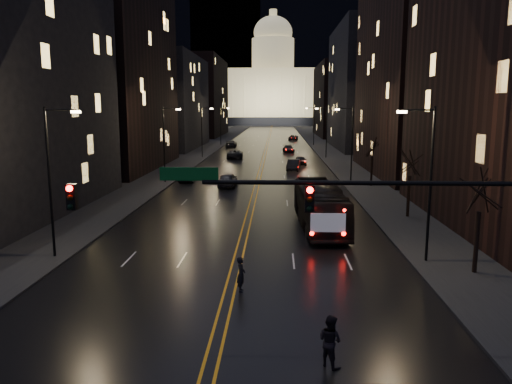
# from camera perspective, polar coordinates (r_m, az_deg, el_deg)

# --- Properties ---
(ground) EXTENTS (900.00, 900.00, 0.00)m
(ground) POSITION_cam_1_polar(r_m,az_deg,el_deg) (20.51, -4.38, -16.25)
(ground) COLOR black
(ground) RESTS_ON ground
(road) EXTENTS (20.00, 320.00, 0.02)m
(road) POSITION_cam_1_polar(r_m,az_deg,el_deg) (148.60, 1.50, 6.22)
(road) COLOR black
(road) RESTS_ON ground
(sidewalk_left) EXTENTS (8.00, 320.00, 0.16)m
(sidewalk_left) POSITION_cam_1_polar(r_m,az_deg,el_deg) (149.47, -3.91, 6.25)
(sidewalk_left) COLOR black
(sidewalk_left) RESTS_ON ground
(sidewalk_right) EXTENTS (8.00, 320.00, 0.16)m
(sidewalk_right) POSITION_cam_1_polar(r_m,az_deg,el_deg) (149.04, 6.92, 6.19)
(sidewalk_right) COLOR black
(sidewalk_right) RESTS_ON ground
(center_line) EXTENTS (0.62, 320.00, 0.01)m
(center_line) POSITION_cam_1_polar(r_m,az_deg,el_deg) (148.60, 1.50, 6.23)
(center_line) COLOR orange
(center_line) RESTS_ON road
(building_left_mid) EXTENTS (12.00, 30.00, 28.00)m
(building_left_mid) POSITION_cam_1_polar(r_m,az_deg,el_deg) (76.13, -15.85, 13.11)
(building_left_mid) COLOR black
(building_left_mid) RESTS_ON ground
(building_left_far) EXTENTS (12.00, 34.00, 20.00)m
(building_left_far) POSITION_cam_1_polar(r_m,az_deg,el_deg) (112.74, -9.69, 10.07)
(building_left_far) COLOR black
(building_left_far) RESTS_ON ground
(building_left_dist) EXTENTS (12.00, 40.00, 24.00)m
(building_left_dist) POSITION_cam_1_polar(r_m,az_deg,el_deg) (160.04, -6.10, 10.71)
(building_left_dist) COLOR black
(building_left_dist) RESTS_ON ground
(building_right_tall) EXTENTS (12.00, 30.00, 38.00)m
(building_right_tall) POSITION_cam_1_polar(r_m,az_deg,el_deg) (71.54, 18.38, 17.27)
(building_right_tall) COLOR black
(building_right_tall) RESTS_ON ground
(building_right_mid) EXTENTS (12.00, 34.00, 26.00)m
(building_right_mid) POSITION_cam_1_polar(r_m,az_deg,el_deg) (111.97, 12.25, 11.53)
(building_right_mid) COLOR black
(building_right_mid) RESTS_ON ground
(building_right_dist) EXTENTS (12.00, 40.00, 22.00)m
(building_right_dist) POSITION_cam_1_polar(r_m,az_deg,el_deg) (159.43, 9.27, 10.29)
(building_right_dist) COLOR black
(building_right_dist) RESTS_ON ground
(mountain_ridge) EXTENTS (520.00, 60.00, 130.00)m
(mountain_ridge) POSITION_cam_1_polar(r_m,az_deg,el_deg) (404.00, 8.08, 17.56)
(mountain_ridge) COLOR black
(mountain_ridge) RESTS_ON ground
(capitol) EXTENTS (90.00, 50.00, 58.50)m
(capitol) POSITION_cam_1_polar(r_m,az_deg,el_deg) (268.45, 1.92, 11.42)
(capitol) COLOR black
(capitol) RESTS_ON ground
(traffic_signal) EXTENTS (17.29, 0.45, 7.00)m
(traffic_signal) POSITION_cam_1_polar(r_m,az_deg,el_deg) (19.06, 13.35, -2.26)
(traffic_signal) COLOR black
(traffic_signal) RESTS_ON ground
(streetlamp_right_near) EXTENTS (2.13, 0.25, 9.00)m
(streetlamp_right_near) POSITION_cam_1_polar(r_m,az_deg,el_deg) (29.83, 19.01, 1.68)
(streetlamp_right_near) COLOR black
(streetlamp_right_near) RESTS_ON ground
(streetlamp_left_near) EXTENTS (2.13, 0.25, 9.00)m
(streetlamp_left_near) POSITION_cam_1_polar(r_m,az_deg,el_deg) (31.43, -22.25, 1.87)
(streetlamp_left_near) COLOR black
(streetlamp_left_near) RESTS_ON ground
(streetlamp_right_mid) EXTENTS (2.13, 0.25, 9.00)m
(streetlamp_right_mid) POSITION_cam_1_polar(r_m,az_deg,el_deg) (59.06, 10.74, 5.75)
(streetlamp_right_mid) COLOR black
(streetlamp_right_mid) RESTS_ON ground
(streetlamp_left_mid) EXTENTS (2.13, 0.25, 9.00)m
(streetlamp_left_mid) POSITION_cam_1_polar(r_m,az_deg,el_deg) (59.89, -10.30, 5.81)
(streetlamp_left_mid) COLOR black
(streetlamp_left_mid) RESTS_ON ground
(streetlamp_right_far) EXTENTS (2.13, 0.25, 9.00)m
(streetlamp_right_far) POSITION_cam_1_polar(r_m,az_deg,el_deg) (88.81, 7.95, 7.08)
(streetlamp_right_far) COLOR black
(streetlamp_right_far) RESTS_ON ground
(streetlamp_left_far) EXTENTS (2.13, 0.25, 9.00)m
(streetlamp_left_far) POSITION_cam_1_polar(r_m,az_deg,el_deg) (89.36, -6.10, 7.14)
(streetlamp_left_far) COLOR black
(streetlamp_left_far) RESTS_ON ground
(streetlamp_right_dist) EXTENTS (2.13, 0.25, 9.00)m
(streetlamp_right_dist) POSITION_cam_1_polar(r_m,az_deg,el_deg) (118.68, 6.56, 7.74)
(streetlamp_right_dist) COLOR black
(streetlamp_right_dist) RESTS_ON ground
(streetlamp_left_dist) EXTENTS (2.13, 0.25, 9.00)m
(streetlamp_left_dist) POSITION_cam_1_polar(r_m,az_deg,el_deg) (119.10, -3.97, 7.79)
(streetlamp_left_dist) COLOR black
(streetlamp_left_dist) RESTS_ON ground
(tree_right_near) EXTENTS (2.40, 2.40, 6.65)m
(tree_right_near) POSITION_cam_1_polar(r_m,az_deg,el_deg) (28.76, 24.25, -0.05)
(tree_right_near) COLOR black
(tree_right_near) RESTS_ON ground
(tree_right_mid) EXTENTS (2.40, 2.40, 6.65)m
(tree_right_mid) POSITION_cam_1_polar(r_m,az_deg,el_deg) (41.95, 17.21, 3.18)
(tree_right_mid) COLOR black
(tree_right_mid) RESTS_ON ground
(tree_right_far) EXTENTS (2.40, 2.40, 6.65)m
(tree_right_far) POSITION_cam_1_polar(r_m,az_deg,el_deg) (57.50, 13.17, 5.00)
(tree_right_far) COLOR black
(tree_right_far) RESTS_ON ground
(bus) EXTENTS (3.41, 11.96, 3.29)m
(bus) POSITION_cam_1_polar(r_m,az_deg,el_deg) (37.54, 7.31, -1.64)
(bus) COLOR black
(bus) RESTS_ON ground
(oncoming_car_a) EXTENTS (2.09, 4.89, 1.65)m
(oncoming_car_a) POSITION_cam_1_polar(r_m,az_deg,el_deg) (56.83, -3.25, 1.43)
(oncoming_car_a) COLOR black
(oncoming_car_a) RESTS_ON ground
(oncoming_car_b) EXTENTS (1.90, 5.17, 1.69)m
(oncoming_car_b) POSITION_cam_1_polar(r_m,az_deg,el_deg) (61.43, -7.75, 2.00)
(oncoming_car_b) COLOR black
(oncoming_car_b) RESTS_ON ground
(oncoming_car_c) EXTENTS (2.98, 5.99, 1.63)m
(oncoming_car_c) POSITION_cam_1_polar(r_m,az_deg,el_deg) (88.37, -2.42, 4.38)
(oncoming_car_c) COLOR black
(oncoming_car_c) RESTS_ON ground
(oncoming_car_d) EXTENTS (2.36, 5.70, 1.65)m
(oncoming_car_d) POSITION_cam_1_polar(r_m,az_deg,el_deg) (112.73, -2.86, 5.53)
(oncoming_car_d) COLOR black
(oncoming_car_d) RESTS_ON ground
(receding_car_a) EXTENTS (2.20, 4.90, 1.56)m
(receding_car_a) POSITION_cam_1_polar(r_m,az_deg,el_deg) (71.56, 4.30, 3.09)
(receding_car_a) COLOR black
(receding_car_a) RESTS_ON ground
(receding_car_b) EXTENTS (1.76, 4.23, 1.43)m
(receding_car_b) POSITION_cam_1_polar(r_m,az_deg,el_deg) (78.54, 5.13, 3.61)
(receding_car_b) COLOR black
(receding_car_b) RESTS_ON ground
(receding_car_c) EXTENTS (2.50, 5.04, 1.41)m
(receding_car_c) POSITION_cam_1_polar(r_m,az_deg,el_deg) (100.19, 3.74, 4.93)
(receding_car_c) COLOR black
(receding_car_c) RESTS_ON ground
(receding_car_d) EXTENTS (2.93, 5.41, 1.44)m
(receding_car_d) POSITION_cam_1_polar(r_m,az_deg,el_deg) (137.33, 4.27, 6.21)
(receding_car_d) COLOR black
(receding_car_d) RESTS_ON ground
(pedestrian_a) EXTENTS (0.43, 0.64, 1.75)m
(pedestrian_a) POSITION_cam_1_polar(r_m,az_deg,el_deg) (24.73, -1.72, -9.40)
(pedestrian_a) COLOR black
(pedestrian_a) RESTS_ON ground
(pedestrian_b) EXTENTS (1.00, 1.00, 1.87)m
(pedestrian_b) POSITION_cam_1_polar(r_m,az_deg,el_deg) (18.28, 8.46, -16.47)
(pedestrian_b) COLOR black
(pedestrian_b) RESTS_ON ground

